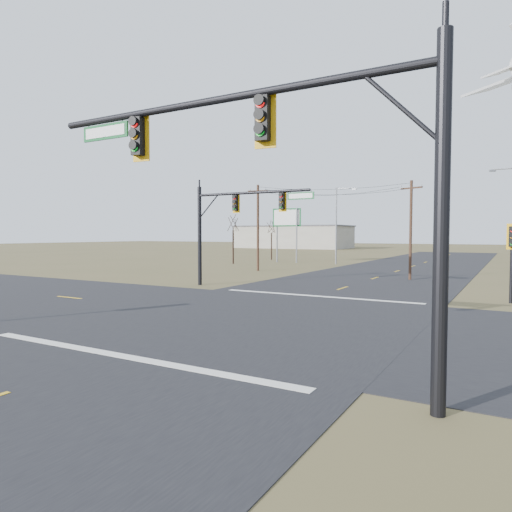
{
  "coord_description": "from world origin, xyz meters",
  "views": [
    {
      "loc": [
        9.96,
        -17.08,
        3.63
      ],
      "look_at": [
        -0.36,
        1.0,
        2.62
      ],
      "focal_mm": 32.0,
      "sensor_mm": 36.0,
      "label": 1
    }
  ],
  "objects_px": {
    "pedestal_signal_ne": "(512,244)",
    "bare_tree_b": "(271,227)",
    "mast_arm_near": "(279,154)",
    "mast_arm_far": "(235,213)",
    "highway_sign": "(287,225)",
    "utility_pole_far": "(258,226)",
    "utility_pole_near": "(411,228)",
    "streetlight_c": "(338,221)",
    "bare_tree_a": "(233,222)"
  },
  "relations": [
    {
      "from": "utility_pole_near",
      "to": "mast_arm_near",
      "type": "bearing_deg",
      "value": -85.13
    },
    {
      "from": "highway_sign",
      "to": "utility_pole_near",
      "type": "bearing_deg",
      "value": -50.14
    },
    {
      "from": "pedestal_signal_ne",
      "to": "bare_tree_b",
      "type": "xyz_separation_m",
      "value": [
        -29.65,
        29.48,
        1.58
      ]
    },
    {
      "from": "mast_arm_far",
      "to": "bare_tree_b",
      "type": "distance_m",
      "value": 33.29
    },
    {
      "from": "pedestal_signal_ne",
      "to": "highway_sign",
      "type": "height_order",
      "value": "highway_sign"
    },
    {
      "from": "utility_pole_near",
      "to": "bare_tree_b",
      "type": "relative_size",
      "value": 1.34
    },
    {
      "from": "highway_sign",
      "to": "bare_tree_b",
      "type": "bearing_deg",
      "value": 125.4
    },
    {
      "from": "utility_pole_near",
      "to": "highway_sign",
      "type": "xyz_separation_m",
      "value": [
        -18.11,
        15.06,
        0.67
      ]
    },
    {
      "from": "bare_tree_b",
      "to": "utility_pole_far",
      "type": "bearing_deg",
      "value": -66.21
    },
    {
      "from": "utility_pole_far",
      "to": "utility_pole_near",
      "type": "bearing_deg",
      "value": -7.16
    },
    {
      "from": "utility_pole_near",
      "to": "streetlight_c",
      "type": "height_order",
      "value": "streetlight_c"
    },
    {
      "from": "mast_arm_near",
      "to": "bare_tree_a",
      "type": "relative_size",
      "value": 1.73
    },
    {
      "from": "highway_sign",
      "to": "bare_tree_a",
      "type": "relative_size",
      "value": 1.08
    },
    {
      "from": "bare_tree_a",
      "to": "bare_tree_b",
      "type": "distance_m",
      "value": 9.8
    },
    {
      "from": "mast_arm_far",
      "to": "bare_tree_a",
      "type": "distance_m",
      "value": 24.69
    },
    {
      "from": "utility_pole_far",
      "to": "bare_tree_a",
      "type": "xyz_separation_m",
      "value": [
        -7.86,
        7.76,
        0.61
      ]
    },
    {
      "from": "mast_arm_near",
      "to": "bare_tree_a",
      "type": "xyz_separation_m",
      "value": [
        -25.07,
        37.22,
        -0.47
      ]
    },
    {
      "from": "mast_arm_near",
      "to": "mast_arm_far",
      "type": "height_order",
      "value": "mast_arm_near"
    },
    {
      "from": "bare_tree_b",
      "to": "pedestal_signal_ne",
      "type": "bearing_deg",
      "value": -44.84
    },
    {
      "from": "pedestal_signal_ne",
      "to": "utility_pole_near",
      "type": "height_order",
      "value": "utility_pole_near"
    },
    {
      "from": "mast_arm_far",
      "to": "highway_sign",
      "type": "distance_m",
      "value": 27.6
    },
    {
      "from": "mast_arm_near",
      "to": "highway_sign",
      "type": "bearing_deg",
      "value": 109.84
    },
    {
      "from": "pedestal_signal_ne",
      "to": "bare_tree_a",
      "type": "xyz_separation_m",
      "value": [
        -29.76,
        19.69,
        1.94
      ]
    },
    {
      "from": "mast_arm_far",
      "to": "streetlight_c",
      "type": "bearing_deg",
      "value": 96.03
    },
    {
      "from": "highway_sign",
      "to": "bare_tree_a",
      "type": "xyz_separation_m",
      "value": [
        -4.6,
        -5.43,
        0.24
      ]
    },
    {
      "from": "bare_tree_a",
      "to": "highway_sign",
      "type": "bearing_deg",
      "value": 49.7
    },
    {
      "from": "mast_arm_near",
      "to": "mast_arm_far",
      "type": "relative_size",
      "value": 1.24
    },
    {
      "from": "utility_pole_near",
      "to": "bare_tree_a",
      "type": "xyz_separation_m",
      "value": [
        -22.72,
        9.63,
        0.9
      ]
    },
    {
      "from": "streetlight_c",
      "to": "bare_tree_a",
      "type": "bearing_deg",
      "value": -148.4
    },
    {
      "from": "mast_arm_far",
      "to": "pedestal_signal_ne",
      "type": "height_order",
      "value": "mast_arm_far"
    },
    {
      "from": "utility_pole_near",
      "to": "highway_sign",
      "type": "height_order",
      "value": "utility_pole_near"
    },
    {
      "from": "highway_sign",
      "to": "bare_tree_b",
      "type": "relative_size",
      "value": 1.18
    },
    {
      "from": "streetlight_c",
      "to": "bare_tree_b",
      "type": "bearing_deg",
      "value": 164.89
    },
    {
      "from": "mast_arm_near",
      "to": "pedestal_signal_ne",
      "type": "xyz_separation_m",
      "value": [
        4.7,
        17.53,
        -2.41
      ]
    },
    {
      "from": "utility_pole_near",
      "to": "streetlight_c",
      "type": "distance_m",
      "value": 18.88
    },
    {
      "from": "mast_arm_far",
      "to": "streetlight_c",
      "type": "relative_size",
      "value": 0.96
    },
    {
      "from": "mast_arm_near",
      "to": "streetlight_c",
      "type": "relative_size",
      "value": 1.19
    },
    {
      "from": "utility_pole_far",
      "to": "bare_tree_b",
      "type": "xyz_separation_m",
      "value": [
        -7.74,
        17.56,
        0.24
      ]
    },
    {
      "from": "streetlight_c",
      "to": "bare_tree_b",
      "type": "distance_m",
      "value": 12.08
    },
    {
      "from": "utility_pole_far",
      "to": "pedestal_signal_ne",
      "type": "bearing_deg",
      "value": -28.56
    },
    {
      "from": "mast_arm_near",
      "to": "streetlight_c",
      "type": "distance_m",
      "value": 44.79
    },
    {
      "from": "mast_arm_near",
      "to": "mast_arm_far",
      "type": "bearing_deg",
      "value": 119.37
    },
    {
      "from": "streetlight_c",
      "to": "pedestal_signal_ne",
      "type": "bearing_deg",
      "value": -47.68
    },
    {
      "from": "mast_arm_far",
      "to": "highway_sign",
      "type": "relative_size",
      "value": 1.29
    },
    {
      "from": "pedestal_signal_ne",
      "to": "bare_tree_b",
      "type": "height_order",
      "value": "bare_tree_b"
    },
    {
      "from": "mast_arm_near",
      "to": "pedestal_signal_ne",
      "type": "bearing_deg",
      "value": 69.21
    },
    {
      "from": "streetlight_c",
      "to": "mast_arm_near",
      "type": "bearing_deg",
      "value": -66.1
    },
    {
      "from": "pedestal_signal_ne",
      "to": "streetlight_c",
      "type": "xyz_separation_m",
      "value": [
        -18.39,
        25.11,
        2.07
      ]
    },
    {
      "from": "utility_pole_far",
      "to": "bare_tree_b",
      "type": "distance_m",
      "value": 19.19
    },
    {
      "from": "bare_tree_a",
      "to": "pedestal_signal_ne",
      "type": "bearing_deg",
      "value": -33.48
    }
  ]
}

